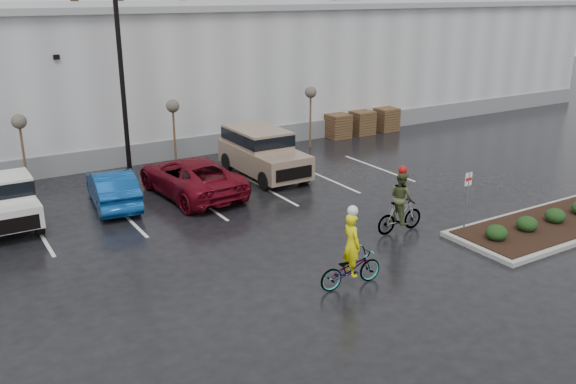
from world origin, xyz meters
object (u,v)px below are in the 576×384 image
suv_tan (264,154)px  cyclist_hivis (351,262)px  pallet_stack_c (386,119)px  car_blue (113,188)px  fire_lane_sign (467,195)px  pickup_white (0,197)px  pallet_stack_b (362,123)px  car_red (191,176)px  sapling_west (20,126)px  lamppost (119,47)px  pallet_stack_a (338,126)px  sapling_mid (173,110)px  sapling_east (311,96)px  cyclist_olive (400,208)px

suv_tan → cyclist_hivis: bearing=-106.7°
pallet_stack_c → car_blue: 18.14m
fire_lane_sign → pickup_white: (-13.22, 9.33, -0.43)m
pallet_stack_c → suv_tan: (-10.65, -4.31, 0.35)m
pallet_stack_b → suv_tan: suv_tan is taller
pallet_stack_b → car_red: size_ratio=0.24×
sapling_west → suv_tan: bearing=-19.5°
lamppost → car_red: (1.53, -3.09, -4.90)m
car_red → suv_tan: (3.82, 0.79, 0.25)m
pallet_stack_c → suv_tan: suv_tan is taller
pallet_stack_c → pickup_white: size_ratio=0.26×
pallet_stack_b → fire_lane_sign: fire_lane_sign is taller
cyclist_hivis → sapling_west: bearing=26.5°
pallet_stack_a → suv_tan: (-7.15, -4.31, 0.35)m
pallet_stack_c → pickup_white: 21.88m
car_red → cyclist_hivis: size_ratio=2.36×
sapling_mid → cyclist_hivis: size_ratio=1.34×
sapling_east → car_red: (-8.47, -4.09, -1.94)m
lamppost → cyclist_hivis: lamppost is taller
sapling_west → cyclist_hivis: size_ratio=1.34×
sapling_west → fire_lane_sign: (11.80, -12.80, -1.32)m
pallet_stack_b → fire_lane_sign: size_ratio=0.61×
sapling_east → pickup_white: (-15.42, -3.47, -1.75)m
cyclist_hivis → pallet_stack_a: bearing=-32.3°
car_red → pallet_stack_a: bearing=-159.1°
pallet_stack_b → cyclist_hivis: (-12.01, -14.85, 0.06)m
car_blue → car_red: bearing=179.8°
suv_tan → lamppost: bearing=156.7°
pallet_stack_a → car_red: bearing=-155.1°
sapling_west → suv_tan: (9.35, -3.31, -1.70)m
sapling_east → cyclist_hivis: bearing=-119.4°
pallet_stack_a → pallet_stack_b: same height
sapling_mid → pallet_stack_c: size_ratio=2.37×
car_red → cyclist_olive: size_ratio=2.40×
pickup_white → cyclist_hivis: cyclist_hivis is taller
suv_tan → pallet_stack_b: bearing=26.0°
lamppost → sapling_east: size_ratio=2.88×
pickup_white → cyclist_hivis: size_ratio=2.18×
pallet_stack_b → suv_tan: size_ratio=0.26×
pickup_white → car_blue: bearing=-3.6°
sapling_west → pallet_stack_a: 16.66m
sapling_east → car_red: 9.60m
pallet_stack_a → cyclist_olive: cyclist_olive is taller
cyclist_hivis → pickup_white: bearing=38.7°
sapling_west → pallet_stack_a: bearing=3.5°
cyclist_hivis → cyclist_olive: (3.87, 2.35, 0.12)m
lamppost → cyclist_olive: size_ratio=3.92×
pickup_white → suv_tan: 10.77m
car_blue → pickup_white: bearing=3.2°
pallet_stack_b → cyclist_olive: cyclist_olive is taller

